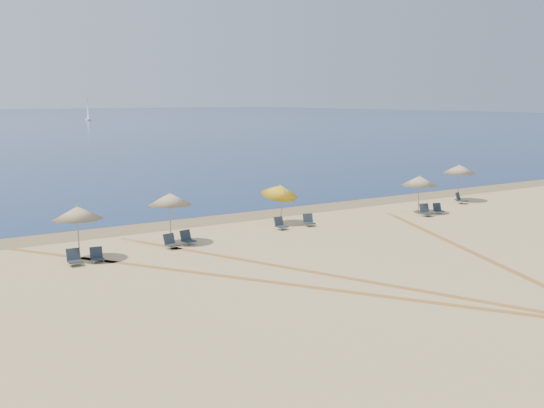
# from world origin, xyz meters

# --- Properties ---
(wet_sand) EXTENTS (500.00, 500.00, 0.00)m
(wet_sand) POSITION_xyz_m (0.00, 24.00, 0.00)
(wet_sand) COLOR olive
(wet_sand) RESTS_ON ground
(umbrella_1) EXTENTS (2.04, 2.06, 2.36)m
(umbrella_1) POSITION_xyz_m (-10.44, 18.78, 2.02)
(umbrella_1) COLOR gray
(umbrella_1) RESTS_ON ground
(umbrella_2) EXTENTS (2.00, 2.00, 2.47)m
(umbrella_2) POSITION_xyz_m (-5.94, 19.54, 2.13)
(umbrella_2) COLOR gray
(umbrella_2) RESTS_ON ground
(umbrella_3) EXTENTS (1.99, 2.06, 2.37)m
(umbrella_3) POSITION_xyz_m (1.02, 20.78, 1.85)
(umbrella_3) COLOR gray
(umbrella_3) RESTS_ON ground
(umbrella_4) EXTENTS (2.10, 2.10, 2.28)m
(umbrella_4) POSITION_xyz_m (9.74, 19.11, 1.94)
(umbrella_4) COLOR gray
(umbrella_4) RESTS_ON ground
(umbrella_5) EXTENTS (2.19, 2.19, 2.47)m
(umbrella_5) POSITION_xyz_m (15.31, 20.99, 2.13)
(umbrella_5) COLOR gray
(umbrella_5) RESTS_ON ground
(chair_1) EXTENTS (0.59, 0.68, 0.67)m
(chair_1) POSITION_xyz_m (-10.87, 18.09, 0.30)
(chair_1) COLOR black
(chair_1) RESTS_ON ground
(chair_2) EXTENTS (0.61, 0.68, 0.62)m
(chair_2) POSITION_xyz_m (-9.94, 18.07, 0.27)
(chair_2) COLOR black
(chair_2) RESTS_ON ground
(chair_3) EXTENTS (0.64, 0.72, 0.66)m
(chair_3) POSITION_xyz_m (-6.32, 18.69, 0.29)
(chair_3) COLOR black
(chair_3) RESTS_ON ground
(chair_4) EXTENTS (0.64, 0.72, 0.66)m
(chair_4) POSITION_xyz_m (-5.33, 19.05, 0.29)
(chair_4) COLOR black
(chair_4) RESTS_ON ground
(chair_5) EXTENTS (0.56, 0.65, 0.64)m
(chair_5) POSITION_xyz_m (0.24, 19.58, 0.28)
(chair_5) COLOR black
(chair_5) RESTS_ON ground
(chair_6) EXTENTS (0.69, 0.76, 0.64)m
(chair_6) POSITION_xyz_m (2.03, 19.53, 0.28)
(chair_6) COLOR black
(chair_6) RESTS_ON ground
(chair_7) EXTENTS (0.71, 0.79, 0.71)m
(chair_7) POSITION_xyz_m (9.42, 18.21, 0.31)
(chair_7) COLOR black
(chair_7) RESTS_ON ground
(chair_8) EXTENTS (0.65, 0.71, 0.59)m
(chair_8) POSITION_xyz_m (10.73, 18.49, 0.26)
(chair_8) COLOR black
(chair_8) RESTS_ON ground
(chair_9) EXTENTS (0.82, 0.87, 0.72)m
(chair_9) POSITION_xyz_m (14.64, 20.20, 0.32)
(chair_9) COLOR black
(chair_9) RESTS_ON ground
(sailboat_1) EXTENTS (1.82, 4.67, 6.77)m
(sailboat_1) POSITION_xyz_m (43.56, 189.83, 2.05)
(sailboat_1) COLOR white
(sailboat_1) RESTS_ON ocean
(tire_tracks) EXTENTS (47.07, 44.34, 0.00)m
(tire_tracks) POSITION_xyz_m (-1.70, 9.26, 0.00)
(tire_tracks) COLOR tan
(tire_tracks) RESTS_ON ground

